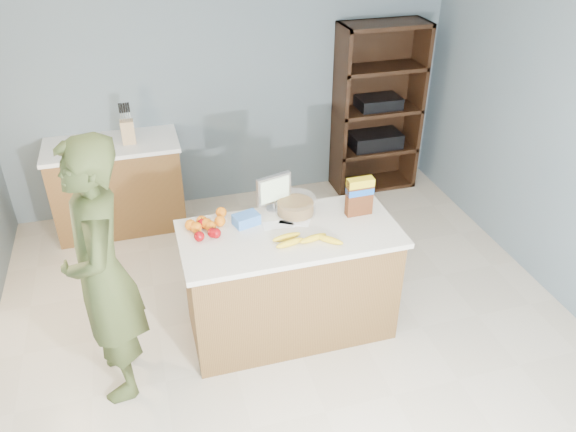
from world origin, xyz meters
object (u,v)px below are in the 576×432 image
object	(u,v)px
counter_peninsula	(290,285)
person	(102,275)
shelving_unit	(376,111)
tv	(274,191)
cereal_box	(360,194)

from	to	relation	value
counter_peninsula	person	bearing A→B (deg)	-171.35
shelving_unit	tv	distance (m)	2.34
shelving_unit	person	world-z (taller)	person
cereal_box	counter_peninsula	bearing A→B (deg)	-170.66
tv	cereal_box	xyz separation A→B (m)	(0.58, -0.24, 0.01)
tv	cereal_box	bearing A→B (deg)	-22.29
counter_peninsula	shelving_unit	size ratio (longest dim) A/B	0.87
shelving_unit	person	xyz separation A→B (m)	(-2.83, -2.24, 0.07)
person	cereal_box	xyz separation A→B (m)	(1.83, 0.29, 0.14)
shelving_unit	cereal_box	xyz separation A→B (m)	(-1.00, -1.96, 0.21)
counter_peninsula	tv	xyz separation A→B (m)	(-0.03, 0.33, 0.64)
person	tv	xyz separation A→B (m)	(1.25, 0.52, 0.13)
cereal_box	person	bearing A→B (deg)	-171.14
tv	counter_peninsula	bearing A→B (deg)	-85.08
counter_peninsula	cereal_box	bearing A→B (deg)	9.34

